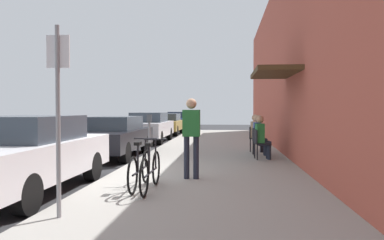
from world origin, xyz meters
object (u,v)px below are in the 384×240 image
(bicycle_1, at_px, (140,169))
(seated_patron_0, at_px, (262,136))
(parking_meter, at_px, (149,134))
(pedestrian_standing, at_px, (191,132))
(cafe_chair_1, at_px, (257,140))
(seated_patron_2, at_px, (257,132))
(parked_car_4, at_px, (179,120))
(cafe_chair_2, at_px, (255,137))
(seated_patron_1, at_px, (259,134))
(bicycle_0, at_px, (151,171))
(parked_car_3, at_px, (166,124))
(parked_car_2, at_px, (149,127))
(street_sign, at_px, (58,106))
(cafe_chair_0, at_px, (260,142))
(parked_car_1, at_px, (113,136))
(parked_car_0, at_px, (26,154))

(bicycle_1, bearing_deg, seated_patron_0, 58.42)
(parking_meter, distance_m, bicycle_1, 3.76)
(bicycle_1, relative_size, pedestrian_standing, 1.01)
(seated_patron_0, height_order, cafe_chair_1, seated_patron_0)
(seated_patron_0, relative_size, seated_patron_2, 1.00)
(parked_car_4, xyz_separation_m, seated_patron_0, (4.79, -17.79, 0.09))
(cafe_chair_1, xyz_separation_m, pedestrian_standing, (-1.71, -4.20, 0.50))
(parking_meter, height_order, cafe_chair_2, parking_meter)
(seated_patron_1, bearing_deg, seated_patron_2, 89.94)
(parked_car_4, height_order, parking_meter, parking_meter)
(seated_patron_0, bearing_deg, bicycle_0, -118.24)
(parked_car_3, relative_size, pedestrian_standing, 2.59)
(parked_car_2, bearing_deg, parked_car_4, 90.00)
(seated_patron_1, relative_size, pedestrian_standing, 0.76)
(parking_meter, distance_m, cafe_chair_1, 3.54)
(seated_patron_0, bearing_deg, parking_meter, -169.58)
(street_sign, xyz_separation_m, bicycle_0, (0.90, 1.76, -1.16))
(street_sign, xyz_separation_m, cafe_chair_1, (3.23, 7.16, -1.02))
(seated_patron_2, bearing_deg, bicycle_1, -112.93)
(cafe_chair_1, bearing_deg, pedestrian_standing, -112.16)
(parked_car_2, relative_size, street_sign, 1.69)
(cafe_chair_1, distance_m, cafe_chair_2, 1.03)
(parking_meter, bearing_deg, parked_car_2, 102.21)
(bicycle_1, xyz_separation_m, cafe_chair_0, (2.57, 4.28, 0.14))
(parked_car_1, bearing_deg, street_sign, -78.19)
(parked_car_1, height_order, seated_patron_0, seated_patron_0)
(street_sign, height_order, cafe_chair_2, street_sign)
(cafe_chair_2, bearing_deg, parked_car_2, 135.79)
(bicycle_1, bearing_deg, cafe_chair_2, 67.58)
(bicycle_1, bearing_deg, parked_car_3, 97.62)
(parked_car_2, bearing_deg, cafe_chair_2, -44.21)
(cafe_chair_0, distance_m, seated_patron_1, 0.97)
(cafe_chair_1, bearing_deg, parked_car_4, 105.68)
(parked_car_1, distance_m, bicycle_0, 5.92)
(parked_car_2, relative_size, parked_car_4, 1.00)
(parked_car_1, distance_m, seated_patron_2, 4.89)
(parked_car_4, distance_m, street_sign, 24.07)
(bicycle_1, xyz_separation_m, seated_patron_0, (2.63, 4.28, 0.34))
(parked_car_1, bearing_deg, seated_patron_2, 11.68)
(seated_patron_0, distance_m, seated_patron_1, 0.94)
(parked_car_2, distance_m, pedestrian_standing, 10.29)
(cafe_chair_2, xyz_separation_m, pedestrian_standing, (-1.71, -5.22, 0.50))
(parked_car_0, distance_m, bicycle_0, 2.41)
(parked_car_1, distance_m, pedestrian_standing, 5.20)
(bicycle_1, relative_size, seated_patron_0, 1.33)
(parked_car_0, distance_m, parking_meter, 4.11)
(parked_car_4, bearing_deg, cafe_chair_1, -74.32)
(parked_car_0, relative_size, pedestrian_standing, 2.59)
(pedestrian_standing, bearing_deg, seated_patron_0, 61.52)
(bicycle_1, bearing_deg, parked_car_1, 112.38)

